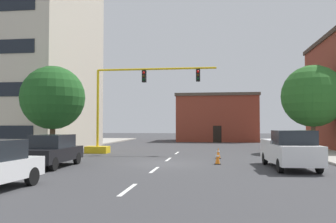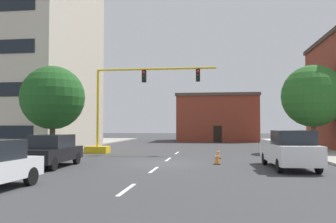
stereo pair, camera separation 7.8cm
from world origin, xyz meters
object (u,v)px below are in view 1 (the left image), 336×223
traffic_signal_gantry (115,124)px  sedan_black_near_left (52,150)px  pickup_truck_white (289,150)px  tree_right_mid (313,96)px  traffic_cone_roadside_a (218,153)px  tree_left_near (53,98)px  traffic_cone_roadside_b (218,158)px

traffic_signal_gantry → sedan_black_near_left: bearing=-94.4°
pickup_truck_white → tree_right_mid: bearing=69.3°
sedan_black_near_left → traffic_cone_roadside_a: size_ratio=6.02×
pickup_truck_white → traffic_cone_roadside_a: bearing=125.2°
tree_left_near → sedan_black_near_left: bearing=-64.6°
tree_left_near → traffic_cone_roadside_b: size_ratio=8.20×
traffic_signal_gantry → traffic_cone_roadside_a: size_ratio=13.98×
pickup_truck_white → traffic_cone_roadside_b: pickup_truck_white is taller
tree_right_mid → sedan_black_near_left: bearing=-144.6°
traffic_signal_gantry → traffic_cone_roadside_a: bearing=-22.5°
traffic_signal_gantry → pickup_truck_white: bearing=-35.8°
tree_right_mid → traffic_cone_roadside_b: tree_right_mid is taller
traffic_signal_gantry → tree_left_near: 6.00m
traffic_cone_roadside_b → sedan_black_near_left: bearing=-164.4°
pickup_truck_white → traffic_cone_roadside_a: pickup_truck_white is taller
sedan_black_near_left → pickup_truck_white: bearing=4.4°
sedan_black_near_left → traffic_cone_roadside_a: (8.96, 6.09, -0.52)m
tree_right_mid → pickup_truck_white: 12.24m
sedan_black_near_left → tree_right_mid: bearing=35.4°
pickup_truck_white → traffic_cone_roadside_a: size_ratio=7.32×
traffic_signal_gantry → traffic_cone_roadside_b: traffic_signal_gantry is taller
tree_left_near → pickup_truck_white: 15.50m
tree_left_near → sedan_black_near_left: size_ratio=1.39×
tree_left_near → sedan_black_near_left: 6.00m
tree_right_mid → tree_left_near: bearing=-158.8°
traffic_signal_gantry → pickup_truck_white: (11.84, -8.54, -1.35)m
tree_right_mid → traffic_cone_roadside_a: tree_right_mid is taller
traffic_cone_roadside_a → pickup_truck_white: bearing=-54.8°
traffic_signal_gantry → traffic_cone_roadside_a: traffic_signal_gantry is taller
tree_right_mid → sedan_black_near_left: 20.85m
traffic_signal_gantry → pickup_truck_white: traffic_signal_gantry is taller
tree_right_mid → traffic_signal_gantry: bearing=-171.5°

